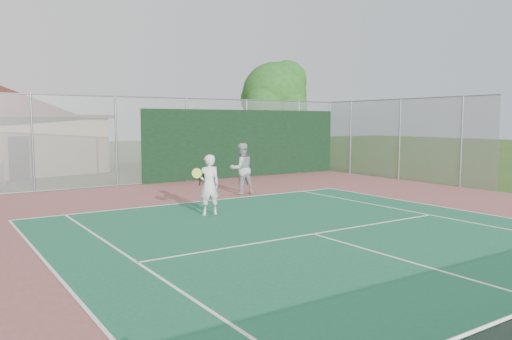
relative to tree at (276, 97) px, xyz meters
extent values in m
cylinder|color=gray|center=(-13.05, -3.34, -2.11)|extent=(0.08, 0.08, 3.50)
cylinder|color=gray|center=(-10.05, -3.34, -2.11)|extent=(0.08, 0.08, 3.50)
cylinder|color=gray|center=(-7.05, -3.34, -2.11)|extent=(0.08, 0.08, 3.50)
cylinder|color=gray|center=(-4.05, -3.34, -2.11)|extent=(0.08, 0.08, 3.50)
cylinder|color=gray|center=(-1.05, -3.34, -2.11)|extent=(0.08, 0.08, 3.50)
cylinder|color=gray|center=(0.95, -3.34, -2.11)|extent=(0.08, 0.08, 3.50)
cylinder|color=gray|center=(-9.05, -3.34, -0.36)|extent=(20.00, 0.05, 0.05)
cylinder|color=gray|center=(-9.05, -3.34, -3.81)|extent=(20.00, 0.05, 0.05)
cube|color=#999EA0|center=(-9.05, -3.34, -2.11)|extent=(20.00, 0.02, 3.50)
cube|color=black|center=(-4.05, -3.39, -2.31)|extent=(10.00, 0.04, 3.00)
cylinder|color=gray|center=(0.95, -4.84, -2.11)|extent=(0.08, 0.08, 3.50)
cylinder|color=gray|center=(0.95, -7.84, -2.11)|extent=(0.08, 0.08, 3.50)
cylinder|color=gray|center=(0.95, -10.84, -2.11)|extent=(0.08, 0.08, 3.50)
cube|color=#999EA0|center=(0.95, -7.84, -2.11)|extent=(0.02, 9.00, 3.50)
cube|color=black|center=(-12.88, 1.02, -2.91)|extent=(0.82, 0.06, 1.91)
cylinder|color=#392415|center=(-0.10, 0.01, -2.31)|extent=(0.40, 0.40, 3.10)
sphere|color=#1E531A|center=(-0.10, 0.01, 0.13)|extent=(3.55, 3.55, 3.55)
sphere|color=#1E531A|center=(0.90, 0.34, -0.31)|extent=(2.44, 2.44, 2.44)
sphere|color=#1E531A|center=(-0.99, -0.44, -0.43)|extent=(2.22, 2.22, 2.22)
sphere|color=#1E531A|center=(0.12, -0.99, -0.54)|extent=(1.99, 1.99, 1.99)
sphere|color=#1E531A|center=(-0.43, 0.89, -0.09)|extent=(2.22, 2.22, 2.22)
sphere|color=#1E531A|center=(0.56, -0.21, 0.90)|extent=(2.22, 2.22, 2.22)
imported|color=white|center=(-9.91, -10.61, -3.04)|extent=(0.65, 0.48, 1.64)
imported|color=#AFB1B4|center=(-7.13, -7.82, -2.97)|extent=(0.93, 0.75, 1.78)
camera|label=1|loc=(-16.24, -22.41, -1.31)|focal=35.00mm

